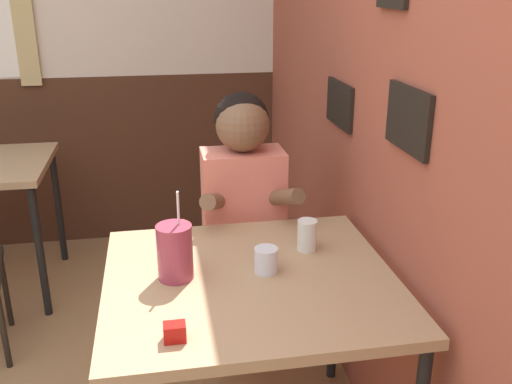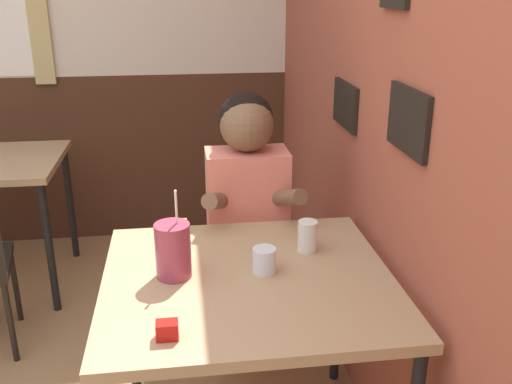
{
  "view_description": "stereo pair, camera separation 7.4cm",
  "coord_description": "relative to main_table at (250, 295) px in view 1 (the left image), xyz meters",
  "views": [
    {
      "loc": [
        0.62,
        -1.2,
        1.66
      ],
      "look_at": [
        0.94,
        0.6,
        0.99
      ],
      "focal_mm": 40.0,
      "sensor_mm": 36.0,
      "label": 1
    },
    {
      "loc": [
        0.69,
        -1.21,
        1.66
      ],
      "look_at": [
        0.94,
        0.6,
        0.99
      ],
      "focal_mm": 40.0,
      "sensor_mm": 36.0,
      "label": 2
    }
  ],
  "objects": [
    {
      "name": "brick_wall_right",
      "position": [
        0.53,
        0.83,
        0.66
      ],
      "size": [
        0.08,
        4.5,
        2.7
      ],
      "color": "#9E4C38",
      "rests_on": "ground_plane"
    },
    {
      "name": "person_seated",
      "position": [
        0.07,
        0.6,
        -0.02
      ],
      "size": [
        0.42,
        0.42,
        1.25
      ],
      "color": "#EA7F6B",
      "rests_on": "ground_plane"
    },
    {
      "name": "back_wall",
      "position": [
        -0.91,
        2.11,
        0.67
      ],
      "size": [
        5.78,
        0.09,
        2.7
      ],
      "color": "beige",
      "rests_on": "ground_plane"
    },
    {
      "name": "glass_near_pitcher",
      "position": [
        0.06,
        0.02,
        0.11
      ],
      "size": [
        0.08,
        0.08,
        0.09
      ],
      "color": "silver",
      "rests_on": "main_table"
    },
    {
      "name": "condiment_ketchup",
      "position": [
        -0.26,
        -0.31,
        0.09
      ],
      "size": [
        0.06,
        0.04,
        0.05
      ],
      "color": "#B7140F",
      "rests_on": "main_table"
    },
    {
      "name": "condiment_mustard",
      "position": [
        -0.22,
        0.38,
        0.09
      ],
      "size": [
        0.06,
        0.04,
        0.05
      ],
      "color": "yellow",
      "rests_on": "main_table"
    },
    {
      "name": "glass_center",
      "position": [
        0.23,
        0.16,
        0.13
      ],
      "size": [
        0.07,
        0.07,
        0.11
      ],
      "color": "silver",
      "rests_on": "main_table"
    },
    {
      "name": "cocktail_pitcher",
      "position": [
        -0.24,
        0.03,
        0.16
      ],
      "size": [
        0.11,
        0.11,
        0.3
      ],
      "color": "#99384C",
      "rests_on": "main_table"
    },
    {
      "name": "main_table",
      "position": [
        0.0,
        0.0,
        0.0
      ],
      "size": [
        0.94,
        0.87,
        0.76
      ],
      "color": "tan",
      "rests_on": "ground_plane"
    }
  ]
}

